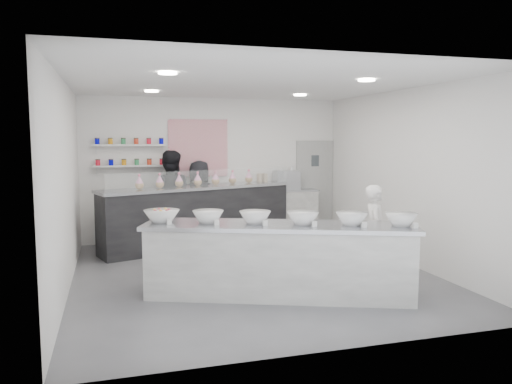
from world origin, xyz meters
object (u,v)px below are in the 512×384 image
(prep_counter, at_px, (279,260))
(espresso_ledge, at_px, (286,213))
(back_bar, at_px, (198,217))
(woman_prep, at_px, (375,232))
(espresso_machine, at_px, (286,181))
(staff_right, at_px, (200,202))
(staff_left, at_px, (170,198))

(prep_counter, bearing_deg, espresso_ledge, 90.25)
(prep_counter, xyz_separation_m, back_bar, (-0.54, 3.39, 0.11))
(espresso_ledge, xyz_separation_m, woman_prep, (0.19, -3.54, 0.21))
(espresso_machine, bearing_deg, woman_prep, -86.92)
(staff_right, bearing_deg, staff_left, -2.47)
(prep_counter, bearing_deg, staff_left, 126.79)
(espresso_machine, distance_m, woman_prep, 3.58)
(woman_prep, bearing_deg, staff_right, 56.42)
(woman_prep, bearing_deg, espresso_machine, 26.92)
(staff_left, relative_size, staff_right, 1.12)
(espresso_machine, bearing_deg, prep_counter, -110.97)
(espresso_ledge, bearing_deg, staff_left, -175.97)
(woman_prep, xyz_separation_m, staff_right, (-2.14, 3.36, 0.13))
(prep_counter, relative_size, staff_right, 2.15)
(espresso_ledge, xyz_separation_m, espresso_machine, (0.00, 0.00, 0.72))
(staff_right, bearing_deg, back_bar, 73.37)
(espresso_ledge, bearing_deg, espresso_machine, 0.00)
(prep_counter, bearing_deg, staff_right, 117.94)
(prep_counter, distance_m, back_bar, 3.44)
(espresso_ledge, distance_m, espresso_machine, 0.72)
(espresso_ledge, height_order, staff_left, staff_left)
(prep_counter, height_order, staff_left, staff_left)
(espresso_machine, bearing_deg, staff_right, -174.74)
(woman_prep, bearing_deg, back_bar, 60.64)
(back_bar, height_order, espresso_machine, espresso_machine)
(espresso_ledge, bearing_deg, woman_prep, -86.88)
(prep_counter, xyz_separation_m, staff_left, (-1.05, 3.76, 0.46))
(espresso_machine, distance_m, staff_right, 2.00)
(espresso_ledge, relative_size, woman_prep, 0.95)
(back_bar, bearing_deg, espresso_ledge, -2.73)
(espresso_machine, xyz_separation_m, staff_right, (-1.95, -0.18, -0.38))
(prep_counter, xyz_separation_m, espresso_ledge, (1.51, 3.94, 0.01))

